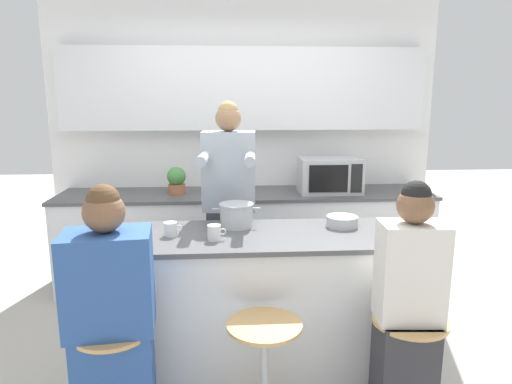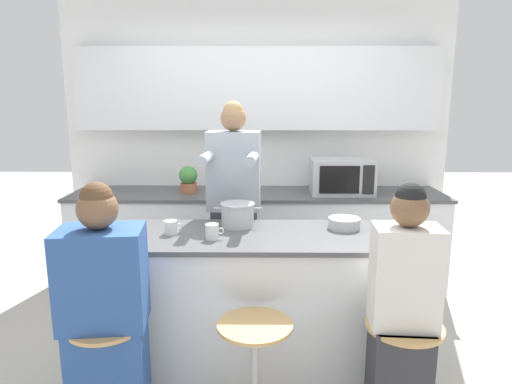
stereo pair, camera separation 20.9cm
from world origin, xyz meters
name	(u,v)px [view 1 (the left image)]	position (x,y,z in m)	size (l,w,h in m)	color
ground_plane	(257,369)	(0.00, 0.00, 0.00)	(16.00, 16.00, 0.00)	#B2ADA3
wall_back	(244,119)	(0.00, 1.72, 1.54)	(3.67, 0.22, 2.70)	white
back_counter	(246,239)	(0.00, 1.40, 0.45)	(3.40, 0.65, 0.89)	silver
kitchen_island	(257,303)	(0.00, 0.00, 0.47)	(1.89, 0.68, 0.93)	black
bar_stool_leftmost	(116,379)	(-0.76, -0.57, 0.35)	(0.39, 0.39, 0.63)	tan
bar_stool_center	(264,372)	(0.00, -0.56, 0.35)	(0.39, 0.39, 0.63)	tan
bar_stool_rightmost	(407,367)	(0.76, -0.57, 0.35)	(0.39, 0.39, 0.63)	tan
person_cooking	(229,222)	(-0.16, 0.52, 0.86)	(0.41, 0.55, 1.73)	#383842
person_wrapped_blanket	(112,326)	(-0.76, -0.57, 0.64)	(0.45, 0.33, 1.36)	#2D5193
person_seated_near	(407,319)	(0.74, -0.57, 0.63)	(0.34, 0.28, 1.36)	#333338
cooking_pot	(236,215)	(-0.12, 0.17, 1.00)	(0.31, 0.22, 0.15)	#B7BABC
fruit_bowl	(342,221)	(0.56, 0.13, 0.96)	(0.20, 0.20, 0.07)	#B7BABC
coffee_cup_near	(171,229)	(-0.52, 0.00, 0.97)	(0.11, 0.08, 0.08)	white
coffee_cup_far	(214,233)	(-0.26, -0.10, 0.97)	(0.11, 0.08, 0.09)	white
banana_bunch	(131,231)	(-0.77, 0.05, 0.95)	(0.14, 0.10, 0.04)	yellow
microwave	(330,175)	(0.76, 1.36, 1.05)	(0.56, 0.34, 0.32)	#B2B5B7
potted_plant	(176,180)	(-0.63, 1.40, 1.02)	(0.17, 0.17, 0.24)	#A86042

